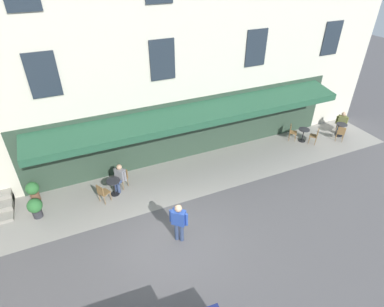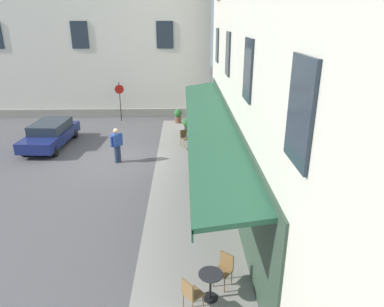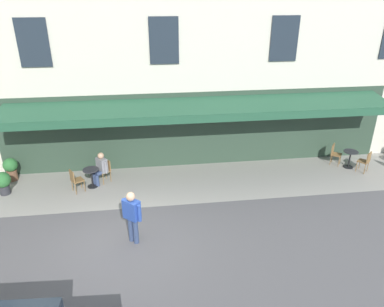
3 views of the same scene
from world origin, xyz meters
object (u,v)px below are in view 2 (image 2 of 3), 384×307
(no_parking_sign, at_px, (120,95))
(potted_plant_mid_terrace, at_px, (205,123))
(cafe_table_mid_terrace, at_px, (190,141))
(seated_companion_in_grey, at_px, (196,139))
(cafe_chair_wicker_corner_left, at_px, (184,137))
(cafe_chair_wicker_kerbside, at_px, (225,267))
(cafe_chair_wicker_facing_street, at_px, (198,143))
(walking_pedestrian_in_blue, at_px, (117,143))
(parked_car_navy, at_px, (50,134))
(cafe_table_streetside, at_px, (210,282))
(potted_plant_entrance_right, at_px, (187,124))
(potted_plant_by_steps, at_px, (178,115))
(cafe_chair_wicker_under_awning, at_px, (191,293))

(no_parking_sign, xyz_separation_m, potted_plant_mid_terrace, (-2.49, -5.52, -1.24))
(cafe_table_mid_terrace, xyz_separation_m, seated_companion_in_grey, (-0.33, -0.26, 0.20))
(cafe_chair_wicker_corner_left, distance_m, no_parking_sign, 6.80)
(seated_companion_in_grey, relative_size, no_parking_sign, 0.49)
(cafe_chair_wicker_kerbside, height_order, seated_companion_in_grey, seated_companion_in_grey)
(cafe_chair_wicker_facing_street, bearing_deg, potted_plant_mid_terrace, -8.72)
(walking_pedestrian_in_blue, distance_m, parked_car_navy, 4.67)
(cafe_chair_wicker_facing_street, relative_size, cafe_table_streetside, 1.21)
(cafe_chair_wicker_corner_left, xyz_separation_m, no_parking_sign, (5.16, 4.24, 1.25))
(walking_pedestrian_in_blue, bearing_deg, cafe_chair_wicker_facing_street, -73.76)
(cafe_chair_wicker_corner_left, height_order, cafe_chair_wicker_facing_street, same)
(cafe_table_mid_terrace, xyz_separation_m, cafe_table_streetside, (-10.66, -0.27, 0.00))
(cafe_chair_wicker_corner_left, bearing_deg, potted_plant_entrance_right, -4.34)
(seated_companion_in_grey, xyz_separation_m, walking_pedestrian_in_blue, (-1.31, 3.80, 0.31))
(potted_plant_entrance_right, height_order, potted_plant_by_steps, potted_plant_by_steps)
(cafe_table_mid_terrace, relative_size, seated_companion_in_grey, 0.59)
(cafe_chair_wicker_facing_street, bearing_deg, cafe_table_streetside, 179.33)
(walking_pedestrian_in_blue, bearing_deg, cafe_chair_wicker_under_awning, -160.55)
(potted_plant_by_steps, relative_size, potted_plant_mid_terrace, 0.97)
(cafe_chair_wicker_corner_left, xyz_separation_m, cafe_table_streetside, (-11.20, -0.60, -0.06))
(cafe_table_mid_terrace, distance_m, cafe_chair_wicker_corner_left, 0.63)
(cafe_chair_wicker_under_awning, distance_m, parked_car_navy, 13.89)
(parked_car_navy, bearing_deg, cafe_chair_wicker_facing_street, -98.91)
(potted_plant_entrance_right, distance_m, potted_plant_by_steps, 2.07)
(cafe_chair_wicker_under_awning, bearing_deg, seated_companion_in_grey, -2.55)
(potted_plant_mid_terrace, bearing_deg, walking_pedestrian_in_blue, 137.15)
(cafe_chair_wicker_facing_street, height_order, parked_car_navy, parked_car_navy)
(parked_car_navy, bearing_deg, cafe_chair_wicker_kerbside, -143.03)
(no_parking_sign, distance_m, potted_plant_mid_terrace, 6.19)
(seated_companion_in_grey, bearing_deg, cafe_table_mid_terrace, 38.29)
(cafe_chair_wicker_corner_left, xyz_separation_m, cafe_chair_wicker_kerbside, (-10.71, -1.00, 0.00))
(cafe_chair_wicker_under_awning, xyz_separation_m, cafe_chair_wicker_kerbside, (0.89, -0.89, 0.00))
(cafe_chair_wicker_facing_street, relative_size, cafe_chair_wicker_kerbside, 1.00)
(seated_companion_in_grey, distance_m, walking_pedestrian_in_blue, 4.03)
(cafe_table_streetside, height_order, no_parking_sign, no_parking_sign)
(walking_pedestrian_in_blue, xyz_separation_m, potted_plant_mid_terrace, (4.85, -4.50, -0.44))
(potted_plant_by_steps, xyz_separation_m, parked_car_navy, (-4.40, 6.83, 0.20))
(seated_companion_in_grey, distance_m, potted_plant_mid_terrace, 3.61)
(cafe_table_mid_terrace, relative_size, potted_plant_by_steps, 0.81)
(no_parking_sign, bearing_deg, cafe_table_mid_terrace, -141.34)
(cafe_chair_wicker_corner_left, relative_size, no_parking_sign, 0.35)
(cafe_chair_wicker_under_awning, xyz_separation_m, potted_plant_entrance_right, (14.21, -0.09, -0.04))
(cafe_table_mid_terrace, height_order, cafe_chair_wicker_under_awning, cafe_chair_wicker_under_awning)
(cafe_chair_wicker_under_awning, bearing_deg, cafe_table_mid_terrace, -1.14)
(seated_companion_in_grey, bearing_deg, potted_plant_mid_terrace, -11.20)
(cafe_chair_wicker_kerbside, xyz_separation_m, no_parking_sign, (15.87, 5.24, 1.25))
(cafe_table_mid_terrace, bearing_deg, cafe_chair_wicker_kerbside, -176.21)
(seated_companion_in_grey, relative_size, potted_plant_by_steps, 1.39)
(cafe_chair_wicker_corner_left, xyz_separation_m, potted_plant_by_steps, (4.60, 0.39, -0.03))
(no_parking_sign, bearing_deg, cafe_chair_wicker_under_awning, -165.46)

